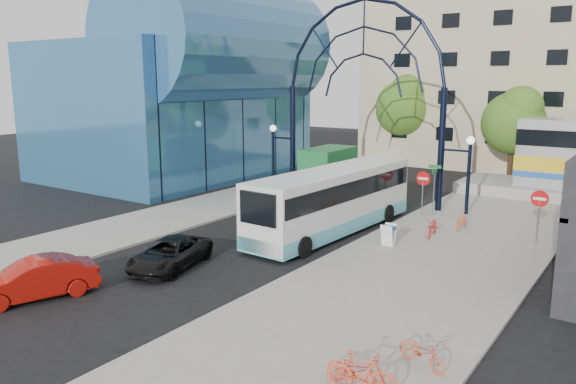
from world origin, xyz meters
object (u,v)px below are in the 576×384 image
Objects in this scene: tree_north_a at (515,120)px; tree_north_b at (406,105)px; sandwich_board at (389,232)px; red_sedan at (34,280)px; street_name_sign at (434,179)px; bike_far_a at (422,352)px; do_not_enter_sign at (539,204)px; bike_near_b at (462,220)px; bike_far_b at (361,373)px; green_truck at (334,169)px; stop_sign at (423,183)px; bike_far_c at (356,370)px; gateway_arch at (363,60)px; black_suv at (170,254)px; bike_near_a at (432,226)px; city_bus at (333,200)px.

tree_north_a is 0.88× the size of tree_north_b.
red_sedan is at bearing -121.44° from sandwich_board.
street_name_sign is 1.85× the size of bike_far_a.
do_not_enter_sign is 2.51× the size of sandwich_board.
bike_far_a is at bearing -60.82° from sandwich_board.
tree_north_a is at bearing 95.86° from bike_near_b.
do_not_enter_sign is 25.09m from tree_north_b.
tree_north_a is at bearing -21.80° from tree_north_b.
green_truck is at bearing 17.95° from bike_far_b.
stop_sign is at bearing 162.12° from do_not_enter_sign.
do_not_enter_sign is 1.58× the size of bike_far_c.
tree_north_b is 22.86m from bike_near_b.
gateway_arch is 17.40m from black_suv.
stop_sign reaches higher than bike_near_a.
sandwich_board is 0.54× the size of bike_near_a.
tree_north_a is (1.32, 13.93, 2.61)m from stop_sign.
bike_far_b is (12.10, 0.90, -0.06)m from red_sedan.
tree_north_a is (0.52, 19.95, 3.86)m from sandwich_board.
street_name_sign is 3.35m from bike_near_b.
street_name_sign is at bearing -23.55° from green_truck.
city_bus reaches higher than stop_sign.
city_bus is 14.48m from bike_far_c.
bike_near_a reaches higher than bike_near_b.
sandwich_board is (5.60, -8.02, -7.81)m from gateway_arch.
bike_near_a reaches higher than bike_far_c.
tree_north_a is 4.61× the size of bike_far_a.
tree_north_b is 5.10× the size of bike_far_c.
bike_far_b is at bearing -68.34° from sandwich_board.
tree_north_b is 4.68× the size of bike_far_b.
black_suv is at bearing -83.39° from green_truck.
street_name_sign is 4.49m from bike_near_a.
bike_far_b is at bearing -62.48° from gateway_arch.
gateway_arch is at bearing 109.93° from city_bus.
street_name_sign is at bearing 139.00° from bike_near_b.
gateway_arch is at bearing 156.46° from bike_near_b.
tree_north_b is at bearing 81.24° from black_suv.
bike_far_a is at bearing -68.56° from stop_sign.
city_bus is 13.97m from red_sedan.
do_not_enter_sign is 15.56m from bike_far_b.
tree_north_a is 1.65× the size of black_suv.
tree_north_b is 5.26× the size of bike_near_b.
bike_near_b is at bearing -59.71° from tree_north_b.
city_bus is 6.73× the size of bike_far_b.
street_name_sign is 17.11m from bike_far_a.
green_truck is 23.80m from bike_far_a.
bike_far_c is (3.26, -13.91, -0.07)m from bike_near_a.
sandwich_board is at bearing 8.14° from bike_far_b.
stop_sign is 19.62m from red_sedan.
sandwich_board is 14.48m from red_sedan.
gateway_arch is 22.08m from bike_far_a.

